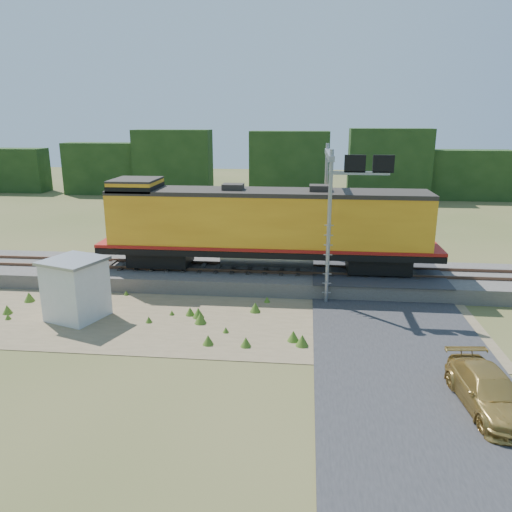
# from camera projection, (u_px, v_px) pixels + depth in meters

# --- Properties ---
(ground) EXTENTS (140.00, 140.00, 0.00)m
(ground) POSITION_uv_depth(u_px,v_px,m) (235.00, 325.00, 22.48)
(ground) COLOR #475123
(ground) RESTS_ON ground
(ballast) EXTENTS (70.00, 5.00, 0.80)m
(ballast) POSITION_uv_depth(u_px,v_px,m) (250.00, 276.00, 28.12)
(ballast) COLOR slate
(ballast) RESTS_ON ground
(rails) EXTENTS (70.00, 1.54, 0.16)m
(rails) POSITION_uv_depth(u_px,v_px,m) (250.00, 267.00, 27.99)
(rails) COLOR brown
(rails) RESTS_ON ballast
(dirt_shoulder) EXTENTS (26.00, 8.00, 0.03)m
(dirt_shoulder) POSITION_uv_depth(u_px,v_px,m) (194.00, 318.00, 23.15)
(dirt_shoulder) COLOR #8C7754
(dirt_shoulder) RESTS_ON ground
(road) EXTENTS (7.00, 66.00, 0.86)m
(road) POSITION_uv_depth(u_px,v_px,m) (391.00, 322.00, 22.48)
(road) COLOR #38383A
(road) RESTS_ON ground
(tree_line_north) EXTENTS (130.00, 3.00, 6.50)m
(tree_line_north) POSITION_uv_depth(u_px,v_px,m) (281.00, 170.00, 58.07)
(tree_line_north) COLOR #193312
(tree_line_north) RESTS_ON ground
(weed_clumps) EXTENTS (15.00, 6.20, 0.56)m
(weed_clumps) POSITION_uv_depth(u_px,v_px,m) (160.00, 321.00, 22.92)
(weed_clumps) COLOR #456B1E
(weed_clumps) RESTS_ON ground
(locomotive) EXTENTS (18.65, 2.84, 4.81)m
(locomotive) POSITION_uv_depth(u_px,v_px,m) (262.00, 225.00, 27.27)
(locomotive) COLOR black
(locomotive) RESTS_ON rails
(shed) EXTENTS (3.05, 3.05, 2.84)m
(shed) POSITION_uv_depth(u_px,v_px,m) (76.00, 289.00, 22.85)
(shed) COLOR silver
(shed) RESTS_ON ground
(signal_gantry) EXTENTS (3.01, 6.20, 7.59)m
(signal_gantry) POSITION_uv_depth(u_px,v_px,m) (336.00, 185.00, 25.61)
(signal_gantry) COLOR gray
(signal_gantry) RESTS_ON ground
(car) EXTENTS (2.10, 4.35, 1.22)m
(car) POSITION_uv_depth(u_px,v_px,m) (489.00, 392.00, 15.83)
(car) COLOR #B28E42
(car) RESTS_ON ground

